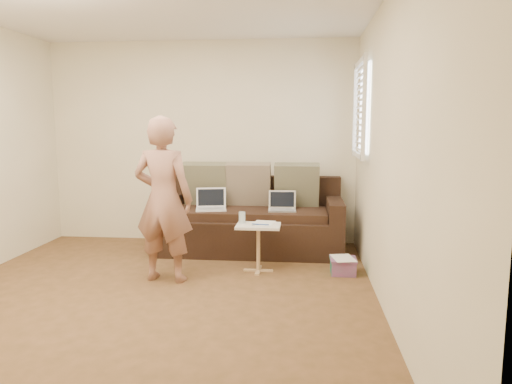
# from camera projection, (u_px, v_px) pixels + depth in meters

# --- Properties ---
(floor) EXTENTS (4.50, 4.50, 0.00)m
(floor) POSITION_uv_depth(u_px,v_px,m) (149.00, 301.00, 4.10)
(floor) COLOR #4D381C
(floor) RESTS_ON ground
(wall_back) EXTENTS (4.00, 0.00, 4.00)m
(wall_back) POSITION_uv_depth(u_px,v_px,m) (202.00, 143.00, 6.14)
(wall_back) COLOR beige
(wall_back) RESTS_ON ground
(wall_right) EXTENTS (0.00, 4.50, 4.50)m
(wall_right) POSITION_uv_depth(u_px,v_px,m) (389.00, 154.00, 3.73)
(wall_right) COLOR beige
(wall_right) RESTS_ON ground
(window_blinds) EXTENTS (0.12, 0.88, 1.08)m
(window_blinds) POSITION_uv_depth(u_px,v_px,m) (361.00, 109.00, 5.15)
(window_blinds) COLOR white
(window_blinds) RESTS_ON wall_right
(sofa) EXTENTS (2.20, 0.95, 0.85)m
(sofa) POSITION_uv_depth(u_px,v_px,m) (251.00, 216.00, 5.72)
(sofa) COLOR black
(sofa) RESTS_ON ground
(pillow_left) EXTENTS (0.55, 0.29, 0.57)m
(pillow_left) POSITION_uv_depth(u_px,v_px,m) (205.00, 184.00, 5.93)
(pillow_left) COLOR #53543D
(pillow_left) RESTS_ON sofa
(pillow_mid) EXTENTS (0.55, 0.27, 0.57)m
(pillow_mid) POSITION_uv_depth(u_px,v_px,m) (249.00, 185.00, 5.88)
(pillow_mid) COLOR #726551
(pillow_mid) RESTS_ON sofa
(pillow_right) EXTENTS (0.55, 0.28, 0.57)m
(pillow_right) POSITION_uv_depth(u_px,v_px,m) (297.00, 185.00, 5.81)
(pillow_right) COLOR #53543D
(pillow_right) RESTS_ON sofa
(laptop_silver) EXTENTS (0.34, 0.25, 0.22)m
(laptop_silver) POSITION_uv_depth(u_px,v_px,m) (282.00, 211.00, 5.56)
(laptop_silver) COLOR #B7BABC
(laptop_silver) RESTS_ON sofa
(laptop_white) EXTENTS (0.40, 0.33, 0.26)m
(laptop_white) POSITION_uv_depth(u_px,v_px,m) (211.00, 210.00, 5.62)
(laptop_white) COLOR white
(laptop_white) RESTS_ON sofa
(person) EXTENTS (0.63, 0.46, 1.62)m
(person) POSITION_uv_depth(u_px,v_px,m) (163.00, 199.00, 4.56)
(person) COLOR #9D6055
(person) RESTS_ON ground
(side_table) EXTENTS (0.46, 0.32, 0.50)m
(side_table) POSITION_uv_depth(u_px,v_px,m) (258.00, 248.00, 4.92)
(side_table) COLOR silver
(side_table) RESTS_ON ground
(drinking_glass) EXTENTS (0.07, 0.07, 0.12)m
(drinking_glass) POSITION_uv_depth(u_px,v_px,m) (242.00, 217.00, 4.95)
(drinking_glass) COLOR silver
(drinking_glass) RESTS_ON side_table
(scissors) EXTENTS (0.20, 0.16, 0.02)m
(scissors) POSITION_uv_depth(u_px,v_px,m) (260.00, 225.00, 4.85)
(scissors) COLOR silver
(scissors) RESTS_ON side_table
(paper_on_table) EXTENTS (0.25, 0.33, 0.00)m
(paper_on_table) POSITION_uv_depth(u_px,v_px,m) (263.00, 223.00, 4.94)
(paper_on_table) COLOR white
(paper_on_table) RESTS_ON side_table
(striped_box) EXTENTS (0.27, 0.27, 0.17)m
(striped_box) POSITION_uv_depth(u_px,v_px,m) (343.00, 266.00, 4.86)
(striped_box) COLOR #CD1E8D
(striped_box) RESTS_ON ground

